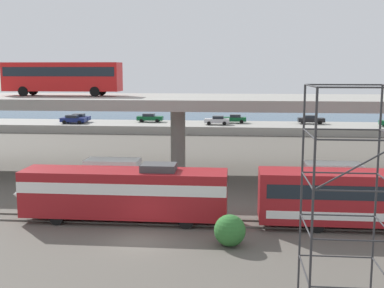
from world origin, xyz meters
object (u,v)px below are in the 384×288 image
at_px(transit_bus_on_overpass, 62,76).
at_px(parked_car_5, 73,119).
at_px(service_truck_east, 322,180).
at_px(parked_car_6, 234,119).
at_px(parked_car_3, 78,118).
at_px(parked_car_2, 150,118).
at_px(train_locomotive, 114,191).
at_px(service_truck_west, 123,176).
at_px(parked_car_4, 217,120).
at_px(scaffolding_tower, 347,196).
at_px(parked_car_0, 311,119).

xyz_separation_m(transit_bus_on_overpass, parked_car_5, (-10.38, 32.74, -7.90)).
height_order(service_truck_east, parked_car_6, service_truck_east).
bearing_deg(parked_car_3, parked_car_2, -173.67).
relative_size(train_locomotive, service_truck_west, 2.26).
height_order(service_truck_west, service_truck_east, same).
bearing_deg(service_truck_east, service_truck_west, 0.00).
relative_size(parked_car_2, parked_car_3, 1.06).
bearing_deg(parked_car_6, transit_bus_on_overpass, 64.30).
bearing_deg(parked_car_6, parked_car_2, -1.09).
bearing_deg(parked_car_3, service_truck_east, 128.81).
bearing_deg(service_truck_west, transit_bus_on_overpass, 133.19).
relative_size(train_locomotive, parked_car_4, 3.66).
bearing_deg(parked_car_2, parked_car_3, -173.67).
relative_size(parked_car_3, parked_car_6, 1.02).
bearing_deg(transit_bus_on_overpass, train_locomotive, 120.17).
height_order(scaffolding_tower, parked_car_5, scaffolding_tower).
bearing_deg(parked_car_6, parked_car_5, 7.30).
relative_size(parked_car_0, parked_car_4, 1.07).
bearing_deg(train_locomotive, scaffolding_tower, 137.16).
height_order(parked_car_0, parked_car_3, same).
height_order(parked_car_3, parked_car_6, same).
xyz_separation_m(train_locomotive, parked_car_2, (-6.99, 52.76, -0.08)).
height_order(scaffolding_tower, parked_car_6, scaffolding_tower).
bearing_deg(parked_car_4, scaffolding_tower, 97.41).
bearing_deg(parked_car_4, parked_car_3, -4.18).
height_order(parked_car_4, parked_car_6, same).
distance_m(train_locomotive, service_truck_east, 17.26).
distance_m(train_locomotive, parked_car_4, 49.79).
bearing_deg(parked_car_3, service_truck_west, 112.95).
relative_size(transit_bus_on_overpass, service_truck_east, 1.76).
height_order(service_truck_east, parked_car_0, service_truck_east).
distance_m(transit_bus_on_overpass, service_truck_west, 14.67).
bearing_deg(service_truck_east, scaffolding_tower, 83.13).
bearing_deg(train_locomotive, parked_car_6, -98.76).
relative_size(service_truck_west, parked_car_4, 1.62).
bearing_deg(service_truck_west, train_locomotive, -81.13).
height_order(scaffolding_tower, parked_car_3, scaffolding_tower).
distance_m(parked_car_2, parked_car_4, 12.61).
height_order(train_locomotive, service_truck_east, train_locomotive).
xyz_separation_m(parked_car_4, parked_car_6, (2.89, 2.95, 0.00)).
xyz_separation_m(parked_car_0, parked_car_2, (-28.29, 0.41, 0.00)).
bearing_deg(parked_car_4, parked_car_6, -134.35).
distance_m(parked_car_2, parked_car_3, 12.85).
bearing_deg(scaffolding_tower, service_truck_west, 126.20).
distance_m(train_locomotive, parked_car_3, 55.01).
height_order(train_locomotive, parked_car_3, train_locomotive).
xyz_separation_m(service_truck_west, parked_car_2, (-5.84, 45.38, 0.48)).
height_order(service_truck_west, parked_car_3, service_truck_west).
height_order(train_locomotive, parked_car_4, train_locomotive).
bearing_deg(transit_bus_on_overpass, parked_car_3, -73.57).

